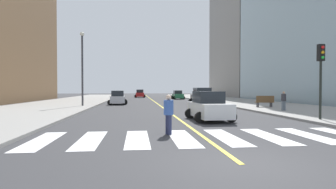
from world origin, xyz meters
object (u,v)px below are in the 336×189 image
object	(u,v)px
car_silver_nearest	(118,98)
car_gray_second	(202,97)
traffic_light_near_corner	(321,66)
car_green_fourth	(178,95)
park_bench	(265,102)
car_white_third	(209,107)
pedestrian_crossing	(169,113)
fire_hydrant	(222,100)
pedestrian_waiting_east	(284,100)
car_red_fifth	(140,94)
street_lamp	(82,63)

from	to	relation	value
car_silver_nearest	car_gray_second	distance (m)	10.58
car_gray_second	traffic_light_near_corner	xyz separation A→B (m)	(2.93, -17.52, 2.33)
car_gray_second	car_green_fourth	distance (m)	18.67
car_green_fourth	park_bench	bearing A→B (deg)	99.81
car_white_third	pedestrian_crossing	distance (m)	5.89
car_white_third	fire_hydrant	distance (m)	18.59
car_silver_nearest	pedestrian_waiting_east	xyz separation A→B (m)	(14.59, -13.26, 0.23)
car_white_third	pedestrian_crossing	xyz separation A→B (m)	(-3.13, -4.99, 0.10)
car_red_fifth	park_bench	size ratio (longest dim) A/B	2.19
traffic_light_near_corner	fire_hydrant	bearing A→B (deg)	-89.92
traffic_light_near_corner	fire_hydrant	xyz separation A→B (m)	(-0.03, 18.97, -2.73)
car_green_fourth	pedestrian_crossing	bearing A→B (deg)	79.38
car_green_fourth	pedestrian_waiting_east	world-z (taller)	pedestrian_waiting_east
pedestrian_crossing	car_white_third	bearing A→B (deg)	129.24
car_gray_second	car_green_fourth	size ratio (longest dim) A/B	1.26
car_gray_second	fire_hydrant	bearing A→B (deg)	-153.36
car_silver_nearest	fire_hydrant	world-z (taller)	car_silver_nearest
car_red_fifth	fire_hydrant	size ratio (longest dim) A/B	4.55
car_red_fifth	pedestrian_crossing	bearing A→B (deg)	-88.32
car_white_third	street_lamp	size ratio (longest dim) A/B	0.52
car_gray_second	car_white_third	distance (m)	16.38
car_silver_nearest	car_red_fifth	xyz separation A→B (m)	(3.12, 27.34, 0.03)
car_red_fifth	pedestrian_waiting_east	size ratio (longest dim) A/B	2.51
pedestrian_crossing	fire_hydrant	distance (m)	24.39
car_red_fifth	pedestrian_waiting_east	bearing A→B (deg)	-73.24
car_red_fifth	park_bench	bearing A→B (deg)	-70.55
car_gray_second	car_white_third	size ratio (longest dim) A/B	1.14
car_red_fifth	fire_hydrant	distance (m)	29.83
car_green_fourth	traffic_light_near_corner	size ratio (longest dim) A/B	0.83
car_white_third	traffic_light_near_corner	distance (m)	7.05
car_silver_nearest	traffic_light_near_corner	distance (m)	23.88
street_lamp	park_bench	bearing A→B (deg)	-12.93
car_green_fourth	car_red_fifth	xyz separation A→B (m)	(-7.02, 10.83, 0.07)
car_white_third	pedestrian_waiting_east	world-z (taller)	car_white_third
park_bench	pedestrian_crossing	world-z (taller)	pedestrian_crossing
car_green_fourth	park_bench	world-z (taller)	car_green_fourth
fire_hydrant	pedestrian_crossing	bearing A→B (deg)	-113.01
car_gray_second	fire_hydrant	xyz separation A→B (m)	(2.91, 1.45, -0.40)
car_gray_second	traffic_light_near_corner	size ratio (longest dim) A/B	1.05
car_white_third	park_bench	xyz separation A→B (m)	(8.29, 9.48, -0.16)
car_gray_second	street_lamp	world-z (taller)	street_lamp
traffic_light_near_corner	pedestrian_waiting_east	bearing A→B (deg)	-101.45
car_white_third	car_red_fifth	bearing A→B (deg)	-87.85
car_silver_nearest	park_bench	world-z (taller)	car_silver_nearest
traffic_light_near_corner	park_bench	distance (m)	11.45
car_gray_second	car_red_fifth	bearing A→B (deg)	-76.10
street_lamp	fire_hydrant	bearing A→B (deg)	12.49
park_bench	fire_hydrant	world-z (taller)	park_bench
traffic_light_near_corner	car_red_fifth	bearing A→B (deg)	-77.79
traffic_light_near_corner	pedestrian_crossing	size ratio (longest dim) A/B	2.61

